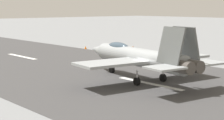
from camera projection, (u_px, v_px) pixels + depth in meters
The scene contains 6 objects.
ground_plane at pixel (152, 84), 34.46m from camera, with size 400.00×400.00×0.00m, color gray.
runway_strip at pixel (152, 84), 34.44m from camera, with size 240.00×26.00×0.02m.
fighter_jet at pixel (139, 57), 35.85m from camera, with size 17.49×14.57×5.58m.
crew_person at pixel (133, 52), 52.72m from camera, with size 0.29×0.70×1.65m.
marker_cone_mid at pixel (164, 58), 49.95m from camera, with size 0.44×0.44×0.55m, color orange.
marker_cone_far at pixel (86, 48), 63.21m from camera, with size 0.44×0.44×0.55m, color orange.
Camera 1 is at (-22.87, 25.13, 7.21)m, focal length 58.40 mm.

